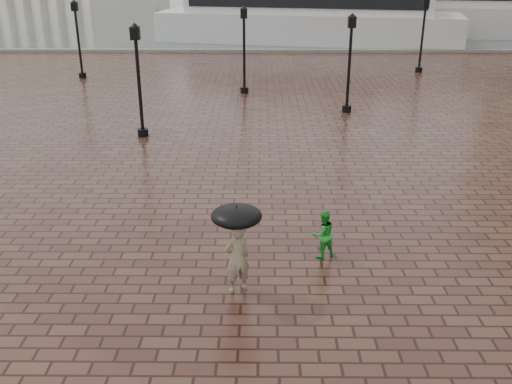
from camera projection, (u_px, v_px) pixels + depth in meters
The scene contains 8 objects.
ground at pixel (304, 253), 14.42m from camera, with size 300.00×300.00×0.00m, color #3D211B.
quay_edge at pixel (275, 52), 43.94m from camera, with size 80.00×0.60×0.30m, color slate.
street_lamps at pixel (252, 50), 29.77m from camera, with size 21.44×14.44×4.40m.
adult_pedestrian at pixel (237, 258), 12.50m from camera, with size 0.60×0.39×1.63m, color gray.
child_pedestrian at pixel (323, 234), 14.01m from camera, with size 0.61×0.47×1.25m, color green.
ferry_near at pixel (308, 12), 48.02m from camera, with size 25.92×10.96×8.27m.
ferry_far at pixel (472, 4), 52.09m from camera, with size 28.28×10.59×9.06m.
umbrella at pixel (236, 216), 12.11m from camera, with size 1.10×1.10×1.13m.
Camera 1 is at (-1.11, -12.72, 6.99)m, focal length 40.00 mm.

